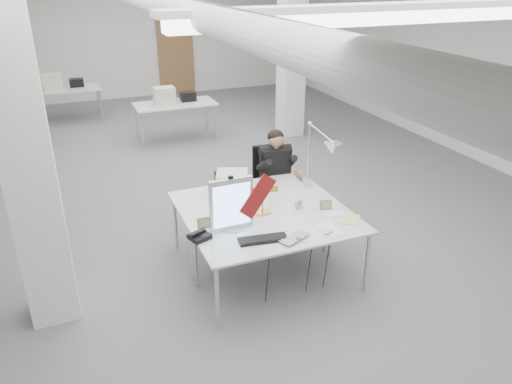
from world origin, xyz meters
The scene contains 22 objects.
room_shell centered at (0.04, 0.13, 1.69)m, with size 10.04×14.04×3.24m.
desk_main centered at (0.00, -2.50, 0.74)m, with size 1.80×0.90×0.03m, color silver.
desk_second centered at (0.00, -1.60, 0.74)m, with size 1.80×0.90×0.03m, color silver.
bg_desk_a centered at (0.20, 3.00, 0.74)m, with size 1.60×0.80×0.03m, color silver.
bg_desk_b centered at (-1.80, 5.20, 0.74)m, with size 1.60×0.80×0.03m, color silver.
office_chair centered at (0.58, -1.02, 0.58)m, with size 0.57×0.57×1.16m, color black, non-canonical shape.
seated_person centered at (0.58, -1.07, 0.90)m, with size 0.43×0.54×0.81m, color black, non-canonical shape.
monitor centered at (-0.48, -2.31, 1.04)m, with size 0.46×0.05×0.57m, color silver.
pennant centered at (-0.20, -2.35, 1.10)m, with size 0.47×0.01×0.20m, color #670E0D.
keyboard centered at (-0.27, -2.65, 0.77)m, with size 0.50×0.17×0.02m, color black.
laptop centered at (0.05, -2.80, 0.77)m, with size 0.34×0.22×0.03m, color #AFAEB3.
mouse centered at (0.40, -2.78, 0.77)m, with size 0.10×0.06×0.04m, color silver.
bankers_lamp centered at (-0.04, -2.10, 0.91)m, with size 0.27×0.11×0.31m, color gold, non-canonical shape.
desk_phone centered at (-0.85, -2.38, 0.78)m, with size 0.20×0.18×0.05m, color black.
picture_frame_left centered at (-0.74, -2.17, 0.81)m, with size 0.14×0.01×0.11m, color #AB8149.
picture_frame_right centered at (0.66, -2.27, 0.81)m, with size 0.14×0.01×0.11m, color #A57147.
desk_clock centered at (0.39, -2.13, 0.81)m, with size 0.11×0.11×0.03m, color #A2A2A6.
paper_stack_a centered at (0.46, -2.71, 0.76)m, with size 0.21×0.29×0.01m, color white.
paper_stack_b centered at (0.78, -2.59, 0.76)m, with size 0.19×0.26×0.01m, color #D1C57D.
paper_stack_c centered at (0.70, -2.41, 0.76)m, with size 0.19×0.14×0.01m, color white.
beige_monitor centered at (-0.23, -1.63, 0.92)m, with size 0.35×0.33×0.33m, color beige.
architect_lamp centered at (0.76, -1.86, 1.21)m, with size 0.24×0.71×0.91m, color silver, non-canonical shape.
Camera 1 is at (-1.96, -6.65, 3.27)m, focal length 35.00 mm.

